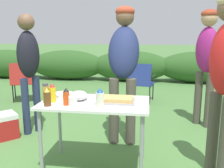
% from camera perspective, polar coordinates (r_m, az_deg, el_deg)
% --- Properties ---
extents(ground_plane, '(60.00, 60.00, 0.00)m').
position_cam_1_polar(ground_plane, '(2.85, -3.70, -18.52)').
color(ground_plane, '#4C7A3D').
extents(shrub_hedge, '(14.40, 0.90, 0.91)m').
position_cam_1_polar(shrub_hedge, '(7.59, 4.27, 4.13)').
color(shrub_hedge, '#2D5623').
rests_on(shrub_hedge, ground).
extents(folding_table, '(1.10, 0.64, 0.74)m').
position_cam_1_polar(folding_table, '(2.59, -3.89, -5.69)').
color(folding_table, silver).
rests_on(folding_table, ground).
extents(food_tray, '(0.38, 0.24, 0.06)m').
position_cam_1_polar(food_tray, '(2.53, 0.96, -3.64)').
color(food_tray, '#9E9EA3').
rests_on(food_tray, folding_table).
extents(plate_stack, '(0.22, 0.22, 0.04)m').
position_cam_1_polar(plate_stack, '(2.81, -10.99, -2.43)').
color(plate_stack, white).
rests_on(plate_stack, folding_table).
extents(mixing_bowl, '(0.19, 0.19, 0.10)m').
position_cam_1_polar(mixing_bowl, '(2.63, -7.59, -2.63)').
color(mixing_bowl, silver).
rests_on(mixing_bowl, folding_table).
extents(paper_cup_stack, '(0.08, 0.08, 0.10)m').
position_cam_1_polar(paper_cup_stack, '(2.38, -8.95, -4.10)').
color(paper_cup_stack, white).
rests_on(paper_cup_stack, folding_table).
extents(mayo_bottle, '(0.08, 0.08, 0.19)m').
position_cam_1_polar(mayo_bottle, '(2.32, -2.77, -3.38)').
color(mayo_bottle, silver).
rests_on(mayo_bottle, folding_table).
extents(bbq_sauce_bottle, '(0.07, 0.07, 0.15)m').
position_cam_1_polar(bbq_sauce_bottle, '(2.68, -13.60, -2.10)').
color(bbq_sauce_bottle, '#562314').
rests_on(bbq_sauce_bottle, folding_table).
extents(spice_jar, '(0.06, 0.06, 0.20)m').
position_cam_1_polar(spice_jar, '(2.59, -14.93, -2.04)').
color(spice_jar, '#B2893D').
rests_on(spice_jar, folding_table).
extents(hot_sauce_bottle, '(0.06, 0.06, 0.17)m').
position_cam_1_polar(hot_sauce_bottle, '(2.46, -10.42, -2.90)').
color(hot_sauce_bottle, '#CC4214').
rests_on(hot_sauce_bottle, folding_table).
extents(beer_bottle, '(0.07, 0.07, 0.18)m').
position_cam_1_polar(beer_bottle, '(2.47, -14.59, -2.97)').
color(beer_bottle, brown).
rests_on(beer_bottle, folding_table).
extents(mustard_bottle, '(0.07, 0.07, 0.19)m').
position_cam_1_polar(mustard_bottle, '(2.60, -13.47, -2.01)').
color(mustard_bottle, yellow).
rests_on(mustard_bottle, folding_table).
extents(standing_person_in_red_jacket, '(0.40, 0.53, 1.78)m').
position_cam_1_polar(standing_person_in_red_jacket, '(3.23, 2.68, 5.90)').
color(standing_person_in_red_jacket, '#4C473D').
rests_on(standing_person_in_red_jacket, ground).
extents(standing_person_in_navy_coat, '(0.38, 0.39, 1.69)m').
position_cam_1_polar(standing_person_in_navy_coat, '(3.67, -18.51, 4.86)').
color(standing_person_in_navy_coat, '#232D4C').
rests_on(standing_person_in_navy_coat, ground).
extents(standing_person_in_dark_puffer, '(0.44, 0.45, 1.77)m').
position_cam_1_polar(standing_person_in_dark_puffer, '(4.02, 20.84, 6.33)').
color(standing_person_in_dark_puffer, '#4C473D').
rests_on(standing_person_in_dark_puffer, ground).
extents(camp_chair_green_behind_table, '(0.66, 0.73, 0.83)m').
position_cam_1_polar(camp_chair_green_behind_table, '(5.61, -19.77, 0.99)').
color(camp_chair_green_behind_table, maroon).
rests_on(camp_chair_green_behind_table, ground).
extents(camp_chair_near_hedge, '(0.57, 0.66, 0.83)m').
position_cam_1_polar(camp_chair_near_hedge, '(5.19, 6.69, 0.78)').
color(camp_chair_near_hedge, navy).
rests_on(camp_chair_near_hedge, ground).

